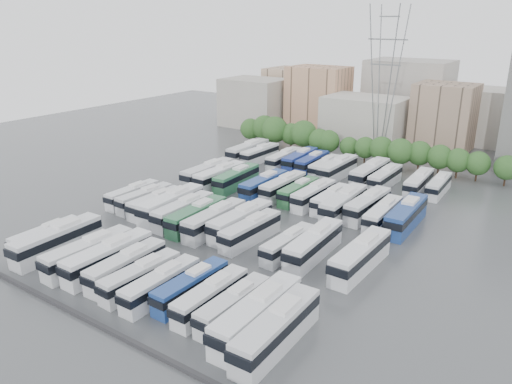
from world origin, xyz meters
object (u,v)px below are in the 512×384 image
Objects in this scene: bus_r2_s2 at (220,176)px; bus_r0_s12 at (257,314)px; bus_r1_s6 at (215,220)px; bus_r3_s5 at (312,162)px; bus_r2_s6 at (283,186)px; bus_r0_s11 at (233,305)px; bus_r3_s10 at (385,178)px; bus_r1_s2 at (156,203)px; bus_r3_s7 at (338,168)px; bus_r3_s4 at (300,159)px; bus_r3_s12 at (419,183)px; bus_r0_s4 at (88,253)px; bus_r0_s9 at (191,286)px; bus_r1_s1 at (145,198)px; bus_r1_s10 at (288,244)px; bus_r3_s13 at (439,186)px; bus_r0_s8 at (161,284)px; bus_r0_s6 at (126,266)px; bus_r2_s1 at (208,173)px; bus_r1_s11 at (314,244)px; bus_r1_s0 at (133,194)px; bus_r1_s5 at (197,216)px; bus_r0_s1 at (47,236)px; bus_r2_s9 at (331,199)px; bus_r1_s8 at (250,230)px; bus_r2_s13 at (406,215)px; bus_r0_s5 at (108,257)px; bus_r1_s7 at (241,221)px; bus_r3_s6 at (325,167)px; bus_r2_s5 at (264,185)px; bus_r2_s10 at (344,203)px; bus_r3_s3 at (284,159)px; bus_r2_s8 at (314,195)px; bus_r2_s11 at (368,205)px; bus_r1_s3 at (171,204)px; bus_r2_s3 at (236,178)px; bus_r2_s7 at (299,191)px; bus_r0_s13 at (277,329)px; bus_r3_s1 at (260,154)px; bus_r0_s2 at (57,240)px; bus_r0_s7 at (141,276)px; bus_r2_s12 at (383,214)px; electricity_pylon at (385,76)px.

bus_r0_s12 is at bearing -45.87° from bus_r2_s2.
bus_r3_s5 is at bearing 94.28° from bus_r1_s6.
bus_r2_s6 is at bearing 88.91° from bus_r1_s6.
bus_r3_s10 is (-3.07, 52.55, 0.14)m from bus_r0_s11.
bus_r1_s2 is 0.95× the size of bus_r3_s10.
bus_r3_s5 is 0.91× the size of bus_r3_s7.
bus_r3_s12 is at bearing -5.37° from bus_r3_s4.
bus_r0_s9 is (16.47, 1.58, -0.28)m from bus_r0_s4.
bus_r1_s2 is (3.24, -0.54, 0.02)m from bus_r1_s1.
bus_r1_s10 is 0.99× the size of bus_r3_s13.
bus_r0_s8 reaches higher than bus_r1_s10.
bus_r2_s1 is at bearing 112.78° from bus_r0_s6.
bus_r1_s11 reaches higher than bus_r3_s13.
bus_r1_s0 is 16.39m from bus_r1_s5.
bus_r3_s10 is at bearing 59.55° from bus_r0_s1.
bus_r1_s11 is 19.34m from bus_r2_s9.
bus_r0_s12 is 60.94m from bus_r3_s4.
bus_r2_s9 is (-6.55, 18.20, -0.31)m from bus_r1_s11.
bus_r1_s8 is 24.74m from bus_r2_s13.
bus_r0_s1 is 0.96× the size of bus_r1_s2.
bus_r1_s5 is (-13.42, 16.40, 0.20)m from bus_r0_s9.
bus_r0_s12 reaches higher than bus_r0_s5.
bus_r1_s0 is 23.31m from bus_r1_s7.
bus_r1_s0 is at bearing 179.87° from bus_r1_s8.
bus_r3_s6 is 1.04× the size of bus_r3_s13.
bus_r0_s5 is at bearing 13.28° from bus_r0_s4.
bus_r1_s6 reaches higher than bus_r2_s5.
bus_r1_s11 is at bearing -79.60° from bus_r2_s10.
bus_r0_s9 is 56.20m from bus_r3_s3.
bus_r2_s2 reaches higher than bus_r2_s8.
bus_r3_s12 is at bearing 80.31° from bus_r0_s9.
bus_r1_s7 is at bearing -80.72° from bus_r3_s5.
bus_r1_s2 is 37.29m from bus_r3_s4.
bus_r1_s7 reaches higher than bus_r2_s11.
bus_r2_s3 is (0.05, 17.76, -0.19)m from bus_r1_s3.
bus_r0_s5 is at bearing -100.55° from bus_r2_s7.
bus_r2_s13 is at bearing -35.28° from bus_r3_s4.
bus_r2_s1 is at bearing 131.41° from bus_r1_s6.
bus_r3_s5 is at bearing 67.89° from bus_r2_s3.
bus_r3_s12 is (9.72, 52.74, 0.15)m from bus_r0_s9.
bus_r0_s13 is 67.66m from bus_r3_s1.
bus_r1_s11 is at bearing 30.75° from bus_r0_s2.
bus_r3_s4 reaches higher than bus_r2_s6.
bus_r0_s4 is at bearing -122.92° from bus_r1_s8.
bus_r0_s7 is at bearing -178.04° from bus_r0_s12.
bus_r2_s7 is at bearing 94.78° from bus_r0_s8.
bus_r2_s2 is 1.10× the size of bus_r2_s12.
bus_r1_s6 is at bearing -8.02° from bus_r1_s3.
bus_r1_s2 is 19.84m from bus_r1_s8.
bus_r2_s9 is at bearing -80.44° from electricity_pylon.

